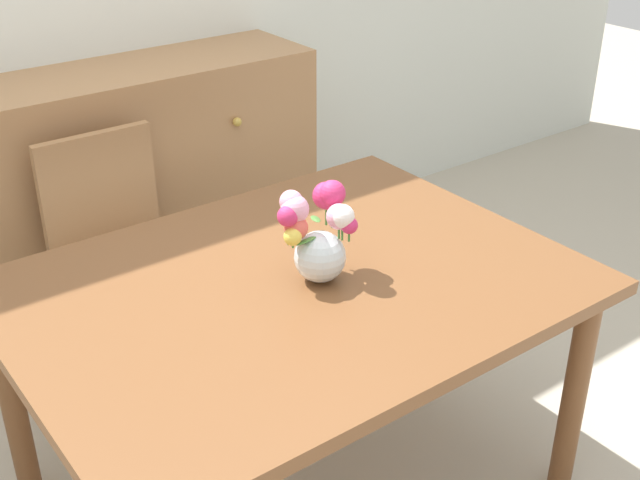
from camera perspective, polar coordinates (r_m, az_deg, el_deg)
The scene contains 4 objects.
dining_table at distance 2.25m, azimuth -1.88°, elevation -4.68°, with size 1.49×1.12×0.75m.
chair_far at distance 2.97m, azimuth -13.87°, elevation -0.27°, with size 0.42×0.42×0.90m.
dresser at distance 3.45m, azimuth -11.84°, elevation 3.69°, with size 1.40×0.47×1.00m.
flower_vase at distance 2.16m, azimuth -0.12°, elevation 0.44°, with size 0.21×0.17×0.26m.
Camera 1 is at (-1.08, -1.57, 1.88)m, focal length 46.13 mm.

